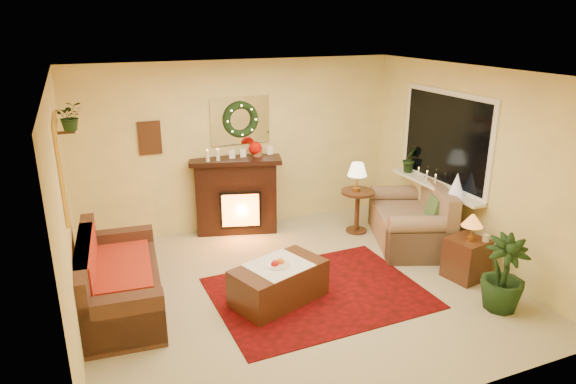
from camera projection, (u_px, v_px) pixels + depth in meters
name	position (u px, v px, depth m)	size (l,w,h in m)	color
floor	(299.00, 288.00, 6.33)	(5.00, 5.00, 0.00)	beige
ceiling	(301.00, 74.00, 5.50)	(5.00, 5.00, 0.00)	white
wall_back	(241.00, 146.00, 7.88)	(5.00, 5.00, 0.00)	#EFD88C
wall_front	(418.00, 274.00, 3.95)	(5.00, 5.00, 0.00)	#EFD88C
wall_left	(66.00, 220.00, 5.00)	(4.50, 4.50, 0.00)	#EFD88C
wall_right	(471.00, 166.00, 6.82)	(4.50, 4.50, 0.00)	#EFD88C
area_rug	(318.00, 293.00, 6.22)	(2.47, 1.85, 0.01)	#5C1B0F
sofa	(120.00, 272.00, 5.82)	(0.85, 1.93, 0.83)	brown
red_throw	(115.00, 265.00, 5.93)	(0.80, 1.30, 0.02)	red
fireplace	(236.00, 198.00, 7.88)	(1.21, 0.38, 1.11)	black
poinsettia	(255.00, 148.00, 7.75)	(0.20, 0.20, 0.20)	#BC0A00
mantel_candle_a	(208.00, 156.00, 7.46)	(0.06, 0.06, 0.17)	silver
mantel_candle_b	(218.00, 155.00, 7.50)	(0.06, 0.06, 0.18)	silver
mantel_mirror	(240.00, 121.00, 7.73)	(0.92, 0.02, 0.72)	white
wreath	(241.00, 120.00, 7.69)	(0.55, 0.55, 0.11)	#194719
wall_art	(150.00, 138.00, 7.29)	(0.32, 0.03, 0.48)	#381E11
gold_mirror	(61.00, 167.00, 5.13)	(0.03, 0.84, 1.00)	gold
hanging_plant	(72.00, 130.00, 5.76)	(0.33, 0.28, 0.36)	#194719
loveseat	(410.00, 216.00, 7.52)	(0.91, 1.57, 0.91)	tan
window_frame	(445.00, 139.00, 7.22)	(0.03, 1.86, 1.36)	white
window_glass	(444.00, 139.00, 7.21)	(0.02, 1.70, 1.22)	black
window_sill	(435.00, 186.00, 7.40)	(0.22, 1.86, 0.04)	white
mini_tree	(457.00, 185.00, 6.91)	(0.21, 0.21, 0.32)	silver
sill_plant	(410.00, 160.00, 7.93)	(0.30, 0.24, 0.55)	black
side_table_round	(357.00, 212.00, 7.93)	(0.51, 0.51, 0.67)	black
lamp_cream	(357.00, 178.00, 7.74)	(0.29, 0.29, 0.45)	#FFF3C2
end_table_square	(466.00, 258.00, 6.52)	(0.44, 0.44, 0.54)	black
lamp_tiffany	(472.00, 225.00, 6.33)	(0.26, 0.26, 0.39)	#F3963E
coffee_table	(279.00, 284.00, 6.00)	(1.08, 0.60, 0.46)	#532913
fruit_bowl	(278.00, 267.00, 5.91)	(0.27, 0.27, 0.06)	silver
floor_palm	(504.00, 273.00, 5.76)	(1.48, 1.48, 2.65)	#265F2F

